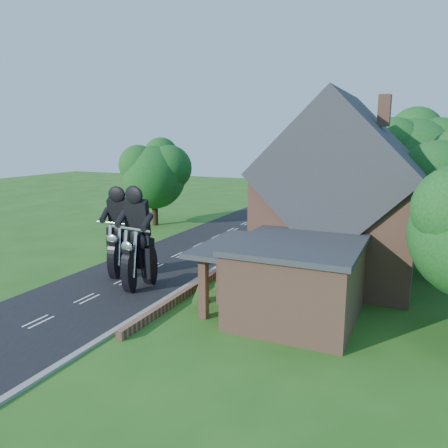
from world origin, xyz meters
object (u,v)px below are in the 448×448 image
at_px(house, 340,201).
at_px(motorcycle_follow, 122,263).
at_px(garden_wall, 232,264).
at_px(annex, 295,278).
at_px(motorcycle_lead, 140,274).

distance_m(house, motorcycle_follow, 12.88).
bearing_deg(garden_wall, house, 9.17).
xyz_separation_m(annex, motorcycle_lead, (-8.36, 0.14, -0.95)).
bearing_deg(garden_wall, annex, -46.16).
xyz_separation_m(house, annex, (-0.62, -6.80, -2.58)).
height_order(garden_wall, motorcycle_follow, motorcycle_follow).
xyz_separation_m(garden_wall, house, (6.19, 1.00, 4.14)).
relative_size(annex, motorcycle_follow, 4.23).
distance_m(garden_wall, house, 7.52).
bearing_deg(motorcycle_lead, annex, -173.10).
relative_size(garden_wall, motorcycle_follow, 13.20).
distance_m(garden_wall, annex, 8.19).
relative_size(house, motorcycle_follow, 6.14).
relative_size(garden_wall, motorcycle_lead, 12.53).
distance_m(motorcycle_lead, motorcycle_follow, 2.66).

